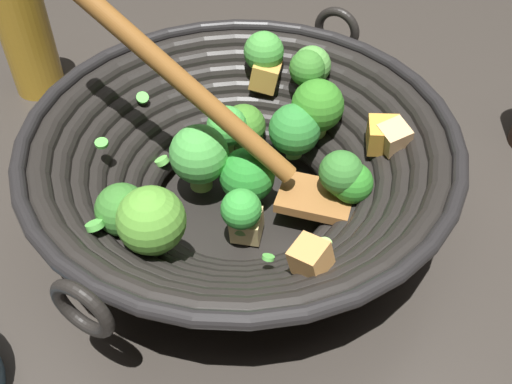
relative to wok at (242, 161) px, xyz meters
name	(u,v)px	position (x,y,z in m)	size (l,w,h in m)	color
ground_plane	(242,210)	(0.00, 0.00, -0.07)	(4.00, 4.00, 0.00)	#332D28
wok	(242,161)	(0.00, 0.00, 0.00)	(0.40, 0.40, 0.25)	black
cooking_oil_bottle	(25,31)	(-0.27, -0.20, 0.01)	(0.06, 0.06, 0.20)	#AD7F23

